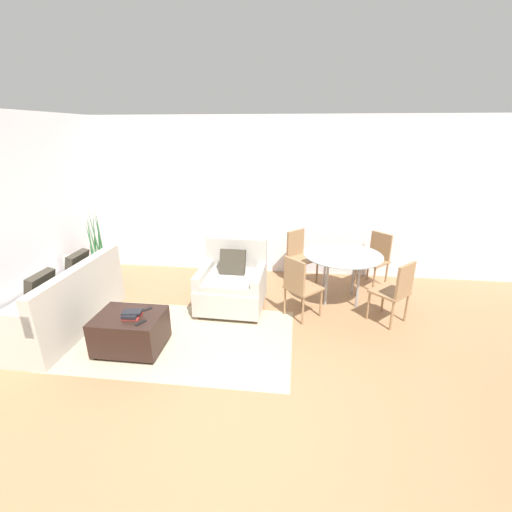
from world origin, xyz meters
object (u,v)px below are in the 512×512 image
couch (61,306)px  tv_remote_primary (141,323)px  armchair (232,284)px  dining_table (342,259)px  dining_chair_near_right (396,289)px  dining_chair_far_left (299,253)px  dining_chair_far_right (376,256)px  tv_remote_secondary (146,309)px  dining_chair_near_left (299,284)px  ottoman (131,331)px  book_stack (132,314)px  potted_plant (100,268)px

couch → tv_remote_primary: (1.36, -0.52, 0.15)m
armchair → dining_table: 1.71m
dining_chair_near_right → dining_chair_far_left: 1.82m
dining_chair_far_left → dining_chair_far_right: size_ratio=1.00×
dining_table → dining_chair_near_right: (0.64, -0.64, -0.16)m
couch → tv_remote_secondary: (1.29, -0.22, 0.15)m
dining_chair_near_left → dining_chair_far_left: size_ratio=1.00×
tv_remote_primary → dining_chair_far_right: (3.06, 2.42, 0.05)m
ottoman → dining_chair_far_right: size_ratio=0.86×
dining_table → dining_chair_far_left: (-0.64, 0.64, -0.16)m
book_stack → tv_remote_primary: (0.16, -0.12, -0.03)m
armchair → book_stack: bearing=-127.4°
ottoman → dining_chair_near_right: 3.44m
tv_remote_primary → dining_chair_far_right: dining_chair_far_right is taller
couch → ottoman: bearing=-17.9°
dining_table → ottoman: bearing=-148.3°
dining_chair_near_left → dining_chair_far_right: (1.28, 1.28, 0.00)m
couch → dining_chair_near_left: size_ratio=2.03×
tv_remote_primary → couch: bearing=159.1°
armchair → book_stack: armchair is taller
potted_plant → dining_chair_far_right: 4.69m
tv_remote_secondary → dining_chair_near_left: size_ratio=0.16×
couch → tv_remote_primary: bearing=-20.9°
ottoman → dining_chair_near_right: dining_chair_near_right is taller
dining_table → dining_chair_near_right: dining_chair_near_right is taller
couch → book_stack: couch is taller
tv_remote_secondary → dining_table: size_ratio=0.12×
potted_plant → dining_chair_far_left: 3.42m
potted_plant → dining_chair_far_right: (4.65, 0.57, 0.21)m
ottoman → dining_chair_near_right: (3.28, 0.99, 0.27)m
ottoman → tv_remote_secondary: size_ratio=5.51×
tv_remote_primary → dining_chair_near_left: bearing=32.7°
potted_plant → dining_table: (4.00, -0.07, 0.37)m
dining_chair_near_right → dining_chair_far_left: size_ratio=1.00×
dining_chair_near_left → dining_chair_far_right: size_ratio=1.00×
dining_chair_near_right → dining_chair_far_right: (0.00, 1.28, 0.00)m
potted_plant → dining_table: 4.02m
couch → armchair: armchair is taller
armchair → tv_remote_primary: bearing=-120.2°
book_stack → dining_table: (2.57, 1.66, 0.18)m
dining_chair_near_left → dining_chair_near_right: (1.28, -0.00, 0.00)m
ottoman → dining_table: (2.64, 1.63, 0.42)m
potted_plant → dining_chair_near_left: 3.44m
ottoman → tv_remote_primary: bearing=-34.3°
couch → ottoman: (1.14, -0.37, -0.06)m
armchair → dining_chair_far_left: (0.98, 1.06, 0.16)m
armchair → dining_chair_far_left: bearing=47.2°
ottoman → dining_chair_far_right: dining_chair_far_right is taller
couch → dining_chair_far_right: (4.42, 1.91, 0.21)m
tv_remote_secondary → dining_chair_far_left: 2.81m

